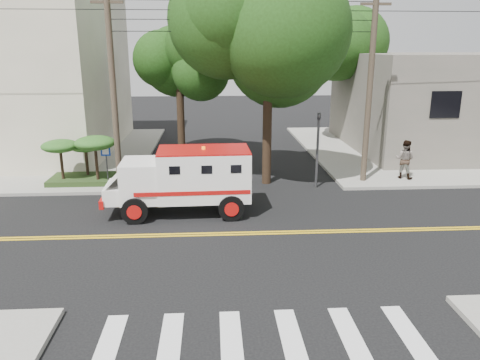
{
  "coord_description": "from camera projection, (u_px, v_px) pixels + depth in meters",
  "views": [
    {
      "loc": [
        -1.16,
        -15.77,
        6.53
      ],
      "look_at": [
        -0.12,
        1.5,
        1.6
      ],
      "focal_mm": 35.0,
      "sensor_mm": 36.0,
      "label": 1
    }
  ],
  "objects": [
    {
      "name": "pedestrian_a",
      "position": [
        396.0,
        152.0,
        25.28
      ],
      "size": [
        0.77,
        0.65,
        1.8
      ],
      "primitive_type": "imported",
      "rotation": [
        0.0,
        0.0,
        3.53
      ],
      "color": "gray",
      "rests_on": "sidewalk_ne"
    },
    {
      "name": "tree_right",
      "position": [
        362.0,
        54.0,
        30.98
      ],
      "size": [
        4.8,
        4.5,
        8.2
      ],
      "color": "black",
      "rests_on": "ground"
    },
    {
      "name": "sidewalk_ne",
      "position": [
        435.0,
        149.0,
        30.72
      ],
      "size": [
        17.0,
        17.0,
        0.15
      ],
      "primitive_type": "cube",
      "color": "gray",
      "rests_on": "ground"
    },
    {
      "name": "tree_main",
      "position": [
        279.0,
        32.0,
        21.1
      ],
      "size": [
        6.08,
        5.7,
        9.85
      ],
      "color": "black",
      "rests_on": "ground"
    },
    {
      "name": "building_right",
      "position": [
        460.0,
        101.0,
        30.45
      ],
      "size": [
        14.0,
        12.0,
        6.0
      ],
      "primitive_type": "cube",
      "color": "#626054",
      "rests_on": "sidewalk_ne"
    },
    {
      "name": "pedestrian_b",
      "position": [
        405.0,
        159.0,
        23.38
      ],
      "size": [
        1.2,
        1.16,
        1.95
      ],
      "primitive_type": "imported",
      "rotation": [
        0.0,
        0.0,
        2.49
      ],
      "color": "gray",
      "rests_on": "sidewalk_ne"
    },
    {
      "name": "palm_planter",
      "position": [
        82.0,
        152.0,
        22.47
      ],
      "size": [
        3.52,
        2.63,
        2.36
      ],
      "color": "#1E3314",
      "rests_on": "sidewalk_nw"
    },
    {
      "name": "accessibility_sign",
      "position": [
        106.0,
        160.0,
        22.19
      ],
      "size": [
        0.45,
        0.1,
        2.02
      ],
      "color": "#3F3F42",
      "rests_on": "ground"
    },
    {
      "name": "tree_left",
      "position": [
        184.0,
        62.0,
        26.59
      ],
      "size": [
        4.48,
        4.2,
        7.7
      ],
      "color": "black",
      "rests_on": "ground"
    },
    {
      "name": "traffic_signal",
      "position": [
        318.0,
        142.0,
        21.98
      ],
      "size": [
        0.15,
        0.18,
        3.6
      ],
      "color": "#3F3F42",
      "rests_on": "ground"
    },
    {
      "name": "sidewalk_nw",
      "position": [
        15.0,
        155.0,
        29.15
      ],
      "size": [
        17.0,
        17.0,
        0.15
      ],
      "primitive_type": "cube",
      "color": "gray",
      "rests_on": "ground"
    },
    {
      "name": "utility_pole_right",
      "position": [
        369.0,
        92.0,
        22.08
      ],
      "size": [
        0.28,
        0.28,
        9.0
      ],
      "primitive_type": "cylinder",
      "color": "#382D23",
      "rests_on": "ground"
    },
    {
      "name": "armored_truck",
      "position": [
        185.0,
        177.0,
        18.7
      ],
      "size": [
        5.88,
        2.51,
        2.65
      ],
      "rotation": [
        0.0,
        0.0,
        0.03
      ],
      "color": "white",
      "rests_on": "ground"
    },
    {
      "name": "ground",
      "position": [
        246.0,
        233.0,
        17.0
      ],
      "size": [
        100.0,
        100.0,
        0.0
      ],
      "primitive_type": "plane",
      "color": "black",
      "rests_on": "ground"
    },
    {
      "name": "utility_pole_left",
      "position": [
        114.0,
        94.0,
        21.2
      ],
      "size": [
        0.28,
        0.28,
        9.0
      ],
      "primitive_type": "cylinder",
      "color": "#382D23",
      "rests_on": "ground"
    }
  ]
}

